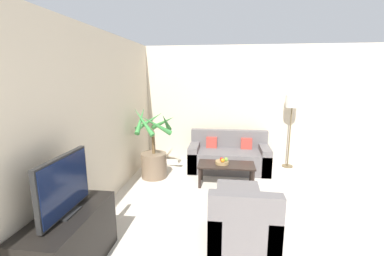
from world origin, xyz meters
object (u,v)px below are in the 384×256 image
(sofa_loveseat, at_px, (229,157))
(ottoman, at_px, (237,198))
(potted_palm, at_px, (154,155))
(coffee_table, at_px, (226,167))
(tv_console, at_px, (70,243))
(apple_red, at_px, (222,159))
(apple_green, at_px, (226,159))
(orange_fruit, at_px, (223,160))
(armchair, at_px, (242,224))
(floor_lamp, at_px, (292,108))
(television, at_px, (64,186))
(fruit_bowl, at_px, (222,162))

(sofa_loveseat, relative_size, ottoman, 2.70)
(potted_palm, xyz_separation_m, coffee_table, (1.44, -0.21, -0.10))
(sofa_loveseat, bearing_deg, tv_console, -117.35)
(apple_red, xyz_separation_m, apple_green, (0.08, -0.00, 0.00))
(coffee_table, height_order, orange_fruit, orange_fruit)
(potted_palm, height_order, armchair, potted_palm)
(floor_lamp, distance_m, coffee_table, 2.08)
(ottoman, bearing_deg, coffee_table, 101.07)
(coffee_table, bearing_deg, apple_red, 177.58)
(television, distance_m, coffee_table, 2.95)
(apple_red, bearing_deg, tv_console, -122.46)
(coffee_table, distance_m, ottoman, 0.92)
(sofa_loveseat, distance_m, coffee_table, 0.84)
(television, xyz_separation_m, potted_palm, (0.17, 2.61, -0.50))
(television, relative_size, apple_green, 10.72)
(apple_green, bearing_deg, tv_console, -123.89)
(coffee_table, bearing_deg, floor_lamp, 40.29)
(tv_console, height_order, orange_fruit, tv_console)
(sofa_loveseat, height_order, floor_lamp, floor_lamp)
(armchair, bearing_deg, sofa_loveseat, 92.98)
(fruit_bowl, height_order, orange_fruit, orange_fruit)
(tv_console, relative_size, fruit_bowl, 4.46)
(floor_lamp, distance_m, apple_green, 2.01)
(apple_red, xyz_separation_m, armchair, (0.28, -1.70, -0.25))
(floor_lamp, height_order, ottoman, floor_lamp)
(potted_palm, height_order, coffee_table, potted_palm)
(television, distance_m, armchair, 2.06)
(potted_palm, distance_m, floor_lamp, 3.13)
(sofa_loveseat, bearing_deg, coffee_table, -93.99)
(television, xyz_separation_m, coffee_table, (1.61, 2.40, -0.60))
(floor_lamp, height_order, apple_green, floor_lamp)
(tv_console, xyz_separation_m, floor_lamp, (3.01, 3.58, 1.02))
(fruit_bowl, xyz_separation_m, orange_fruit, (0.01, -0.08, 0.06))
(tv_console, distance_m, armchair, 1.94)
(sofa_loveseat, relative_size, apple_red, 25.28)
(fruit_bowl, distance_m, apple_red, 0.06)
(tv_console, height_order, potted_palm, potted_palm)
(television, relative_size, coffee_table, 0.74)
(armchair, bearing_deg, floor_lamp, 67.35)
(television, height_order, apple_red, television)
(floor_lamp, bearing_deg, apple_green, -139.81)
(potted_palm, xyz_separation_m, armchair, (1.63, -1.91, -0.20))
(apple_red, relative_size, apple_green, 0.93)
(tv_console, height_order, floor_lamp, floor_lamp)
(coffee_table, bearing_deg, apple_green, -177.04)
(ottoman, bearing_deg, floor_lamp, 59.43)
(apple_green, height_order, orange_fruit, same)
(potted_palm, relative_size, ottoman, 2.28)
(coffee_table, xyz_separation_m, apple_green, (-0.01, -0.00, 0.15))
(apple_red, relative_size, armchair, 0.08)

